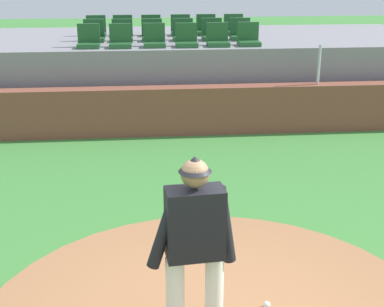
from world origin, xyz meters
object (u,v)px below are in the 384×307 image
(stadium_chair_0, at_px, (89,40))
(stadium_chair_16, at_px, (206,28))
(stadium_chair_9, at_px, (183,34))
(stadium_chair_13, at_px, (123,29))
(baseball, at_px, (267,305))
(stadium_chair_2, at_px, (154,39))
(stadium_chair_4, at_px, (218,39))
(stadium_chair_12, at_px, (96,30))
(stadium_chair_1, at_px, (120,40))
(stadium_chair_11, at_px, (240,33))
(stadium_chair_7, at_px, (122,34))
(stadium_chair_10, at_px, (212,33))
(stadium_chair_3, at_px, (186,39))
(stadium_chair_14, at_px, (151,29))
(stadium_chair_8, at_px, (152,34))
(pitcher, at_px, (195,239))
(stadium_chair_15, at_px, (181,29))
(stadium_chair_6, at_px, (94,35))
(stadium_chair_5, at_px, (248,38))
(stadium_chair_17, at_px, (234,28))

(stadium_chair_0, height_order, stadium_chair_16, same)
(stadium_chair_9, xyz_separation_m, stadium_chair_13, (-1.44, 0.89, 0.00))
(baseball, height_order, stadium_chair_2, stadium_chair_2)
(stadium_chair_4, bearing_deg, stadium_chair_12, -32.52)
(stadium_chair_1, relative_size, stadium_chair_11, 1.00)
(stadium_chair_7, relative_size, stadium_chair_9, 1.00)
(stadium_chair_10, bearing_deg, stadium_chair_3, 53.39)
(stadium_chair_14, height_order, stadium_chair_16, same)
(stadium_chair_7, height_order, stadium_chair_8, same)
(stadium_chair_8, distance_m, stadium_chair_9, 0.73)
(stadium_chair_11, bearing_deg, stadium_chair_0, 13.67)
(pitcher, height_order, stadium_chair_15, stadium_chair_15)
(stadium_chair_10, bearing_deg, pitcher, 82.01)
(stadium_chair_6, distance_m, stadium_chair_8, 1.35)
(stadium_chair_1, height_order, stadium_chair_15, same)
(stadium_chair_13, distance_m, stadium_chair_16, 2.09)
(stadium_chair_12, height_order, stadium_chair_15, same)
(stadium_chair_3, bearing_deg, stadium_chair_9, -89.52)
(baseball, height_order, stadium_chair_4, stadium_chair_4)
(pitcher, height_order, stadium_chair_13, stadium_chair_13)
(stadium_chair_2, height_order, stadium_chair_13, same)
(stadium_chair_1, distance_m, stadium_chair_13, 1.81)
(baseball, xyz_separation_m, stadium_chair_6, (-2.29, 8.63, 1.58))
(stadium_chair_5, xyz_separation_m, stadium_chair_15, (-1.39, 1.79, 0.00))
(stadium_chair_3, height_order, stadium_chair_13, same)
(stadium_chair_7, relative_size, stadium_chair_17, 1.00)
(stadium_chair_8, relative_size, stadium_chair_11, 1.00)
(pitcher, bearing_deg, stadium_chair_11, 72.22)
(stadium_chair_2, xyz_separation_m, stadium_chair_12, (-1.40, 1.78, 0.00))
(stadium_chair_4, relative_size, stadium_chair_17, 1.00)
(stadium_chair_13, bearing_deg, stadium_chair_7, 90.74)
(stadium_chair_9, distance_m, stadium_chair_15, 0.90)
(stadium_chair_1, bearing_deg, stadium_chair_6, -55.48)
(baseball, distance_m, stadium_chair_12, 9.89)
(baseball, xyz_separation_m, stadium_chair_3, (-0.19, 7.68, 1.58))
(stadium_chair_0, height_order, stadium_chair_13, same)
(pitcher, xyz_separation_m, baseball, (0.78, 0.43, -1.02))
(stadium_chair_6, bearing_deg, stadium_chair_7, 176.21)
(stadium_chair_0, distance_m, stadium_chair_16, 3.31)
(stadium_chair_10, xyz_separation_m, stadium_chair_13, (-2.13, 0.90, 0.00))
(pitcher, distance_m, stadium_chair_7, 9.07)
(stadium_chair_7, relative_size, stadium_chair_8, 1.00)
(stadium_chair_12, height_order, stadium_chair_17, same)
(stadium_chair_8, relative_size, stadium_chair_17, 1.00)
(stadium_chair_9, height_order, stadium_chair_10, same)
(pitcher, distance_m, stadium_chair_6, 9.20)
(stadium_chair_3, distance_m, stadium_chair_15, 1.82)
(baseball, xyz_separation_m, stadium_chair_15, (-0.19, 9.50, 1.58))
(stadium_chair_7, height_order, stadium_chair_15, same)
(pitcher, distance_m, stadium_chair_9, 9.07)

